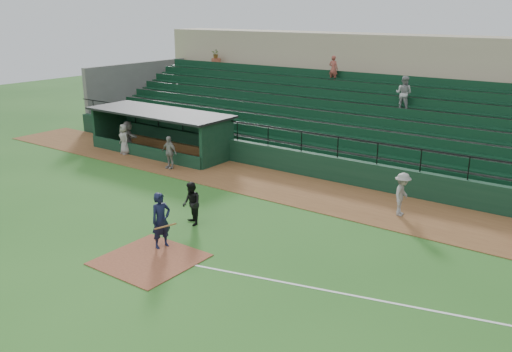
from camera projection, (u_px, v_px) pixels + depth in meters
The scene contains 12 objects.
ground at pixel (171, 249), 18.63m from camera, with size 90.00×90.00×0.00m, color #285E1E.
warning_track at pixel (294, 189), 24.82m from camera, with size 40.00×4.00×0.03m, color brown.
home_plate_dirt at pixel (150, 259), 17.86m from camera, with size 3.00×3.00×0.03m, color brown.
foul_line at pixel (408, 306), 15.08m from camera, with size 18.00×0.09×0.01m, color white.
stadium_structure at pixel (374, 112), 30.68m from camera, with size 38.00×13.08×6.40m.
dugout at pixel (165, 129), 31.09m from camera, with size 8.90×3.20×2.42m.
batter_at_plate at pixel (161, 221), 18.51m from camera, with size 1.11×0.82×2.00m.
umpire at pixel (191, 204), 20.56m from camera, with size 0.82×0.64×1.68m, color black.
runner at pixel (402, 194), 21.40m from camera, with size 1.13×0.65×1.75m, color gray.
dugout_player_a at pixel (169, 152), 27.77m from camera, with size 1.00×0.42×1.70m, color gray.
dugout_player_b at pixel (124, 139), 30.53m from camera, with size 0.85×0.55×1.73m, color gray.
dugout_player_c at pixel (128, 136), 31.05m from camera, with size 1.66×0.53×1.79m, color #ADA7A1.
Camera 1 is at (12.37, -12.08, 7.95)m, focal length 37.90 mm.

